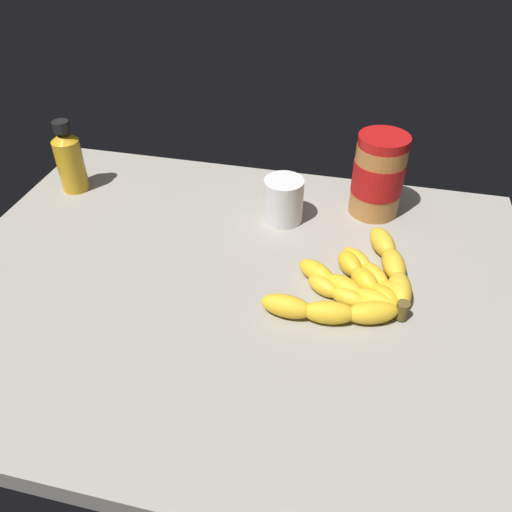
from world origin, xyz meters
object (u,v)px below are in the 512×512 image
Objects in this scene: coffee_mug at (283,199)px; honey_bottle at (69,159)px; banana_bunch at (360,285)px; peanut_butter_jar at (378,176)px.

honey_bottle is at bearing -1.38° from coffee_mug.
honey_bottle is (61.67, -19.42, 5.27)cm from banana_bunch.
coffee_mug reaches higher than banana_bunch.
honey_bottle is at bearing -17.48° from banana_bunch.
coffee_mug is (16.34, -18.34, 2.69)cm from banana_bunch.
peanut_butter_jar is at bearing -158.48° from coffee_mug.
banana_bunch is 25.91cm from peanut_butter_jar.
peanut_butter_jar reaches higher than banana_bunch.
banana_bunch is 1.62× the size of peanut_butter_jar.
honey_bottle is 45.41cm from coffee_mug.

